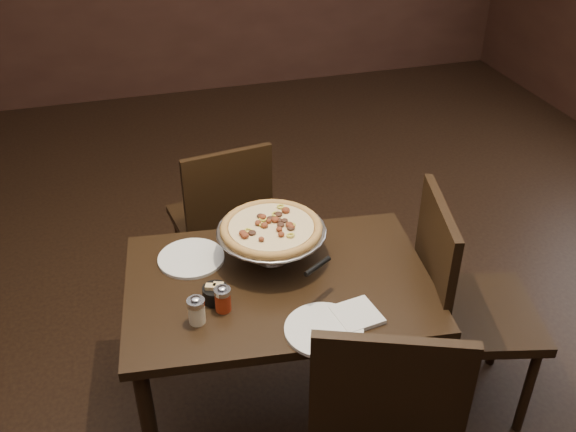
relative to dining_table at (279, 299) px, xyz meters
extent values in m
cube|color=black|center=(0.02, 0.07, -0.60)|extent=(6.00, 7.00, 0.02)
cube|color=black|center=(0.00, 0.00, 0.07)|extent=(1.17, 0.85, 0.04)
cylinder|color=black|center=(0.45, -0.36, -0.27)|extent=(0.05, 0.05, 0.65)
cylinder|color=black|center=(-0.45, 0.36, -0.27)|extent=(0.05, 0.05, 0.65)
cylinder|color=black|center=(0.53, 0.25, -0.27)|extent=(0.05, 0.05, 0.65)
cylinder|color=#B8B8BF|center=(0.01, 0.14, 0.09)|extent=(0.14, 0.14, 0.01)
cylinder|color=#B8B8BF|center=(0.01, 0.14, 0.15)|extent=(0.03, 0.03, 0.11)
cylinder|color=#B8B8BF|center=(0.01, 0.14, 0.21)|extent=(0.10, 0.10, 0.01)
cylinder|color=#A3A3A8|center=(0.01, 0.14, 0.22)|extent=(0.40, 0.40, 0.01)
torus|color=#A3A3A8|center=(0.01, 0.14, 0.22)|extent=(0.41, 0.41, 0.01)
cylinder|color=olive|center=(0.01, 0.14, 0.23)|extent=(0.37, 0.37, 0.01)
torus|color=olive|center=(0.01, 0.14, 0.23)|extent=(0.38, 0.38, 0.03)
cylinder|color=tan|center=(0.01, 0.14, 0.23)|extent=(0.31, 0.31, 0.01)
cylinder|color=#F2E7BC|center=(-0.32, -0.14, 0.13)|extent=(0.06, 0.06, 0.07)
cylinder|color=#B8B8BF|center=(-0.32, -0.14, 0.17)|extent=(0.06, 0.06, 0.02)
ellipsoid|color=#B8B8BF|center=(-0.32, -0.14, 0.19)|extent=(0.03, 0.03, 0.01)
cylinder|color=maroon|center=(-0.22, -0.10, 0.13)|extent=(0.05, 0.05, 0.07)
cylinder|color=#B8B8BF|center=(-0.22, -0.10, 0.17)|extent=(0.06, 0.06, 0.02)
ellipsoid|color=#B8B8BF|center=(-0.22, -0.10, 0.19)|extent=(0.03, 0.03, 0.01)
cylinder|color=black|center=(-0.24, -0.04, 0.12)|extent=(0.09, 0.09, 0.05)
cube|color=tan|center=(-0.25, -0.04, 0.13)|extent=(0.04, 0.04, 0.06)
cube|color=tan|center=(-0.23, -0.04, 0.13)|extent=(0.04, 0.04, 0.06)
cube|color=silver|center=(0.20, -0.26, 0.10)|extent=(0.16, 0.16, 0.02)
cylinder|color=white|center=(-0.28, 0.21, 0.10)|extent=(0.25, 0.25, 0.01)
cylinder|color=white|center=(0.07, -0.30, 0.10)|extent=(0.26, 0.26, 0.01)
cone|color=#B8B8BF|center=(0.10, -0.12, 0.22)|extent=(0.16, 0.16, 0.00)
cylinder|color=black|center=(0.10, -0.12, 0.22)|extent=(0.12, 0.09, 0.02)
cube|color=black|center=(-0.07, 0.85, -0.17)|extent=(0.46, 0.46, 0.04)
cube|color=black|center=(-0.05, 0.67, 0.07)|extent=(0.41, 0.09, 0.43)
cylinder|color=black|center=(0.07, 1.04, -0.39)|extent=(0.04, 0.04, 0.40)
cylinder|color=black|center=(-0.26, 0.99, -0.39)|extent=(0.04, 0.04, 0.40)
cylinder|color=black|center=(0.11, 0.71, -0.39)|extent=(0.04, 0.04, 0.40)
cylinder|color=black|center=(-0.21, 0.66, -0.39)|extent=(0.04, 0.04, 0.40)
cube|color=black|center=(0.14, -0.65, 0.13)|extent=(0.43, 0.20, 0.47)
cube|color=black|center=(0.76, -0.14, -0.13)|extent=(0.54, 0.54, 0.04)
cube|color=black|center=(0.57, -0.10, 0.13)|extent=(0.14, 0.44, 0.47)
cylinder|color=black|center=(0.90, -0.36, -0.38)|extent=(0.04, 0.04, 0.44)
cylinder|color=black|center=(0.98, -0.01, -0.38)|extent=(0.04, 0.04, 0.44)
cylinder|color=black|center=(0.54, -0.28, -0.38)|extent=(0.04, 0.04, 0.44)
cylinder|color=black|center=(0.63, 0.08, -0.38)|extent=(0.04, 0.04, 0.44)
camera|label=1|loc=(-0.47, -1.75, 1.55)|focal=40.00mm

